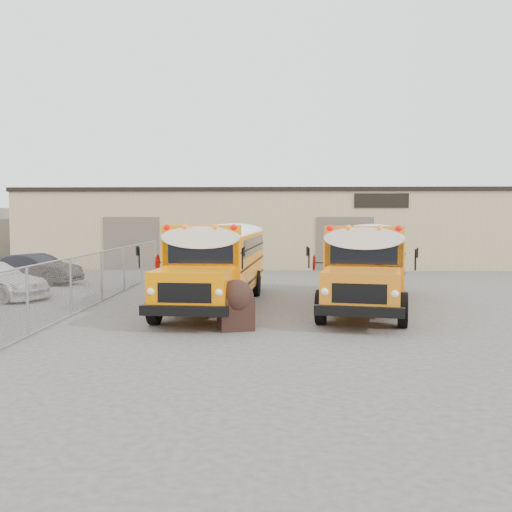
{
  "coord_description": "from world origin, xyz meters",
  "views": [
    {
      "loc": [
        0.24,
        -16.9,
        3.04
      ],
      "look_at": [
        -0.53,
        3.67,
        1.6
      ],
      "focal_mm": 40.0,
      "sensor_mm": 36.0,
      "label": 1
    }
  ],
  "objects_px": {
    "car_dark": "(37,269)",
    "school_bus_right": "(373,249)",
    "school_bus_left": "(240,248)",
    "tarp_bundle": "(236,304)"
  },
  "relations": [
    {
      "from": "car_dark",
      "to": "school_bus_right",
      "type": "bearing_deg",
      "value": -73.48
    },
    {
      "from": "school_bus_right",
      "to": "car_dark",
      "type": "bearing_deg",
      "value": -179.44
    },
    {
      "from": "school_bus_right",
      "to": "car_dark",
      "type": "height_order",
      "value": "school_bus_right"
    },
    {
      "from": "school_bus_left",
      "to": "school_bus_right",
      "type": "relative_size",
      "value": 0.99
    },
    {
      "from": "school_bus_right",
      "to": "car_dark",
      "type": "relative_size",
      "value": 2.39
    },
    {
      "from": "car_dark",
      "to": "school_bus_left",
      "type": "bearing_deg",
      "value": -72.03
    },
    {
      "from": "car_dark",
      "to": "tarp_bundle",
      "type": "bearing_deg",
      "value": -119.9
    },
    {
      "from": "tarp_bundle",
      "to": "school_bus_left",
      "type": "bearing_deg",
      "value": 93.08
    },
    {
      "from": "tarp_bundle",
      "to": "car_dark",
      "type": "xyz_separation_m",
      "value": [
        -9.71,
        10.01,
        -0.02
      ]
    },
    {
      "from": "school_bus_left",
      "to": "school_bus_right",
      "type": "xyz_separation_m",
      "value": [
        5.89,
        -0.18,
        -0.01
      ]
    }
  ]
}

